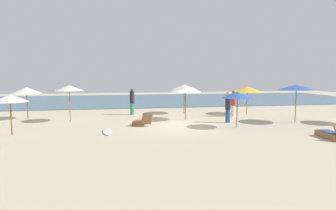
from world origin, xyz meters
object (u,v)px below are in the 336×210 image
(person_0, at_px, (233,103))
(surfboard, at_px, (107,131))
(lounger_0, at_px, (331,135))
(person_4, at_px, (228,107))
(umbrella_0, at_px, (186,89))
(umbrella_4, at_px, (27,90))
(umbrella_7, at_px, (184,87))
(person_2, at_px, (132,101))
(umbrella_6, at_px, (247,89))
(umbrella_5, at_px, (296,87))
(umbrella_3, at_px, (237,95))
(lounger_2, at_px, (142,122))
(umbrella_1, at_px, (10,98))
(umbrella_8, at_px, (69,88))

(person_0, bearing_deg, surfboard, -153.78)
(lounger_0, relative_size, person_4, 0.93)
(umbrella_0, relative_size, umbrella_4, 1.05)
(umbrella_7, height_order, person_2, umbrella_7)
(lounger_0, bearing_deg, umbrella_7, 115.28)
(umbrella_6, distance_m, surfboard, 11.28)
(umbrella_6, distance_m, umbrella_7, 4.54)
(umbrella_7, relative_size, person_2, 1.12)
(umbrella_5, bearing_deg, umbrella_3, -166.79)
(umbrella_7, xyz_separation_m, person_2, (-3.82, -0.01, -0.97))
(umbrella_5, bearing_deg, lounger_2, 174.59)
(umbrella_3, bearing_deg, person_4, 85.08)
(umbrella_7, relative_size, person_4, 1.15)
(umbrella_1, height_order, person_4, umbrella_1)
(umbrella_0, xyz_separation_m, umbrella_1, (-9.39, -3.30, -0.18))
(person_4, bearing_deg, umbrella_4, 163.43)
(lounger_0, bearing_deg, umbrella_4, 149.82)
(umbrella_8, distance_m, lounger_0, 14.53)
(umbrella_1, distance_m, umbrella_3, 11.50)
(person_2, xyz_separation_m, person_4, (5.45, -4.54, -0.03))
(person_4, xyz_separation_m, surfboard, (-7.13, -1.77, -0.91))
(umbrella_7, bearing_deg, surfboard, -131.00)
(lounger_2, xyz_separation_m, person_4, (5.20, -0.10, 0.77))
(person_2, bearing_deg, surfboard, -104.91)
(umbrella_3, height_order, person_2, umbrella_3)
(umbrella_6, distance_m, lounger_2, 8.75)
(umbrella_7, xyz_separation_m, person_0, (2.95, -2.16, -1.05))
(umbrella_0, xyz_separation_m, surfboard, (-4.87, -3.28, -1.93))
(umbrella_5, height_order, surfboard, umbrella_5)
(umbrella_1, xyz_separation_m, person_4, (11.65, 1.79, -0.84))
(umbrella_5, xyz_separation_m, umbrella_6, (-1.24, 4.14, -0.31))
(lounger_0, distance_m, person_0, 7.82)
(umbrella_4, height_order, lounger_2, umbrella_4)
(umbrella_1, bearing_deg, person_2, 45.59)
(umbrella_5, bearing_deg, person_4, 169.08)
(umbrella_1, bearing_deg, surfboard, 0.22)
(person_2, bearing_deg, lounger_0, -49.18)
(umbrella_7, bearing_deg, person_0, -36.18)
(umbrella_5, height_order, lounger_0, umbrella_5)
(umbrella_0, bearing_deg, umbrella_8, 175.10)
(umbrella_8, height_order, surfboard, umbrella_8)
(lounger_2, bearing_deg, umbrella_4, 153.33)
(umbrella_8, relative_size, person_2, 1.17)
(umbrella_0, bearing_deg, umbrella_1, -160.65)
(person_0, bearing_deg, person_2, 162.38)
(umbrella_0, relative_size, umbrella_3, 1.10)
(umbrella_0, height_order, person_4, umbrella_0)
(umbrella_3, relative_size, umbrella_4, 0.95)
(surfboard, bearing_deg, umbrella_5, 5.16)
(umbrella_8, distance_m, person_4, 9.72)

